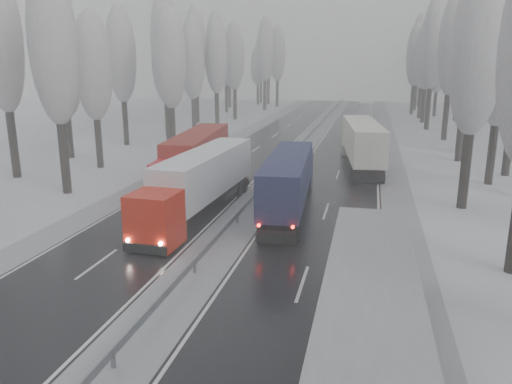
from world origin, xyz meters
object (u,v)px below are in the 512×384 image
at_px(truck_blue_box, 290,177).
at_px(truck_red_white, 200,180).
at_px(box_truck_distant, 366,110).
at_px(truck_red_red, 195,156).
at_px(truck_grey_tarp, 369,313).
at_px(truck_cream_box, 361,141).

relative_size(truck_blue_box, truck_red_white, 0.97).
xyz_separation_m(box_truck_distant, truck_red_red, (-12.92, -56.60, 0.91)).
xyz_separation_m(truck_grey_tarp, truck_blue_box, (-5.50, 18.70, -0.11)).
bearing_deg(truck_red_white, truck_blue_box, 25.37).
relative_size(truck_blue_box, truck_cream_box, 0.89).
bearing_deg(box_truck_distant, truck_blue_box, -96.18).
height_order(truck_red_white, truck_red_red, truck_red_red).
xyz_separation_m(truck_cream_box, box_truck_distant, (-0.23, 45.69, -1.03)).
bearing_deg(truck_cream_box, truck_red_white, -125.35).
relative_size(truck_cream_box, truck_red_white, 1.09).
distance_m(box_truck_distant, truck_red_red, 58.06).
height_order(truck_grey_tarp, box_truck_distant, truck_grey_tarp).
relative_size(truck_red_white, truck_red_red, 0.96).
height_order(truck_blue_box, truck_red_white, truck_red_white).
relative_size(box_truck_distant, truck_red_red, 0.50).
bearing_deg(box_truck_distant, truck_red_red, -105.18).
bearing_deg(truck_blue_box, truck_cream_box, 71.09).
relative_size(box_truck_distant, truck_red_white, 0.52).
height_order(box_truck_distant, truck_red_red, truck_red_red).
bearing_deg(truck_cream_box, truck_blue_box, -112.22).
relative_size(truck_grey_tarp, box_truck_distant, 1.93).
xyz_separation_m(truck_blue_box, truck_red_white, (-5.62, -2.36, 0.06)).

